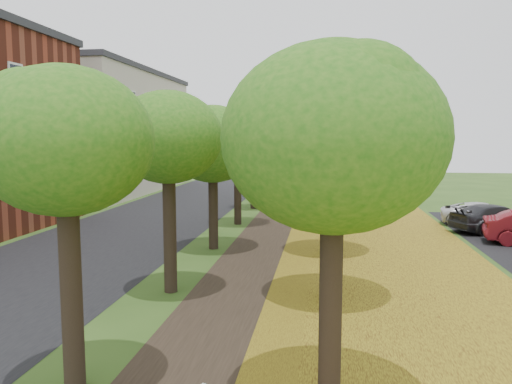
% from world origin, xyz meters
% --- Properties ---
extents(street_asphalt, '(8.00, 70.00, 0.01)m').
position_xyz_m(street_asphalt, '(-7.50, 15.00, 0.00)').
color(street_asphalt, black).
rests_on(street_asphalt, ground).
extents(footpath, '(3.20, 70.00, 0.01)m').
position_xyz_m(footpath, '(0.00, 15.00, 0.00)').
color(footpath, black).
rests_on(footpath, ground).
extents(leaf_verge, '(7.50, 70.00, 0.01)m').
position_xyz_m(leaf_verge, '(5.00, 15.00, 0.01)').
color(leaf_verge, '#AD9D20').
rests_on(leaf_verge, ground).
extents(tree_row_west, '(3.60, 33.60, 6.15)m').
position_xyz_m(tree_row_west, '(-2.20, 15.00, 4.58)').
color(tree_row_west, black).
rests_on(tree_row_west, ground).
extents(tree_row_east, '(3.60, 33.60, 6.15)m').
position_xyz_m(tree_row_east, '(2.60, 15.00, 4.58)').
color(tree_row_east, black).
rests_on(tree_row_east, ground).
extents(building_cream, '(10.30, 20.30, 10.40)m').
position_xyz_m(building_cream, '(-17.00, 33.00, 5.21)').
color(building_cream, beige).
rests_on(building_cream, ground).
extents(car_grey, '(5.12, 3.61, 1.38)m').
position_xyz_m(car_grey, '(11.00, 17.61, 0.69)').
color(car_grey, '#2D2D31').
rests_on(car_grey, ground).
extents(car_white, '(4.78, 3.00, 1.23)m').
position_xyz_m(car_white, '(11.00, 19.36, 0.62)').
color(car_white, silver).
rests_on(car_white, ground).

